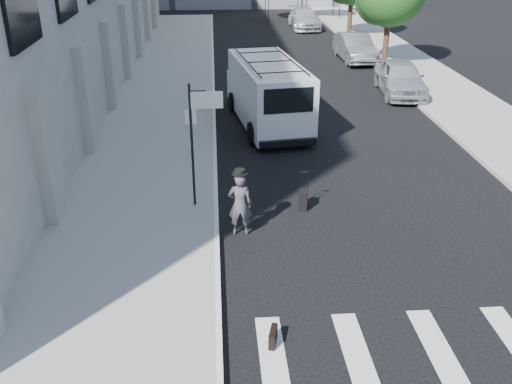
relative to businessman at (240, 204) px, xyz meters
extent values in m
plane|color=black|center=(1.38, -1.68, -0.86)|extent=(120.00, 120.00, 0.00)
cube|color=gray|center=(-2.87, 14.32, -0.78)|extent=(4.50, 48.00, 0.15)
cube|color=gray|center=(10.38, 18.32, -0.78)|extent=(4.00, 56.00, 0.15)
cylinder|color=black|center=(-1.22, 1.52, 1.04)|extent=(0.07, 0.07, 3.50)
cube|color=white|center=(-1.22, 1.54, 1.89)|extent=(0.30, 0.03, 0.42)
cube|color=white|center=(-0.77, 1.52, 2.34)|extent=(0.85, 0.06, 0.45)
cylinder|color=black|center=(8.98, 18.32, 0.54)|extent=(0.32, 0.32, 2.80)
sphere|color=#174215|center=(8.58, 18.92, 2.70)|extent=(2.66, 2.66, 2.66)
cylinder|color=black|center=(8.98, 27.32, 0.54)|extent=(0.32, 0.32, 2.80)
cylinder|color=black|center=(3.98, 34.92, 0.24)|extent=(0.06, 0.06, 2.20)
cylinder|color=black|center=(6.78, 34.92, 0.24)|extent=(0.06, 0.06, 2.20)
cylinder|color=black|center=(3.98, 37.72, 0.24)|extent=(0.06, 0.06, 2.20)
cylinder|color=black|center=(6.78, 37.72, 0.24)|extent=(0.06, 0.06, 2.20)
cylinder|color=black|center=(7.18, 35.42, 0.24)|extent=(0.06, 0.06, 2.20)
cylinder|color=black|center=(9.98, 35.42, 0.24)|extent=(0.06, 0.06, 2.20)
cylinder|color=black|center=(7.18, 38.22, 0.24)|extent=(0.06, 0.06, 2.20)
cylinder|color=black|center=(9.98, 38.22, 0.24)|extent=(0.06, 0.06, 2.20)
imported|color=#3E3E41|center=(0.00, 0.00, 0.00)|extent=(0.66, 0.46, 1.72)
cube|color=black|center=(0.42, -4.39, -0.69)|extent=(0.23, 0.46, 0.34)
cube|color=black|center=(1.86, 1.32, -0.58)|extent=(0.31, 0.43, 0.56)
cylinder|color=black|center=(1.80, 1.51, -0.05)|extent=(0.02, 0.02, 0.53)
cylinder|color=black|center=(1.99, 1.47, -0.05)|extent=(0.02, 0.02, 0.53)
cube|color=black|center=(1.90, 1.49, 0.21)|extent=(0.22, 0.07, 0.03)
cube|color=silver|center=(1.56, 8.76, 0.50)|extent=(3.00, 6.20, 2.31)
cube|color=silver|center=(1.11, 11.98, -0.03)|extent=(2.21, 1.27, 1.21)
cube|color=black|center=(1.96, 5.83, 1.02)|extent=(1.76, 0.33, 0.88)
cylinder|color=black|center=(0.23, 10.69, -0.44)|extent=(0.42, 0.87, 0.84)
cylinder|color=black|center=(2.31, 10.98, -0.44)|extent=(0.42, 0.87, 0.84)
cylinder|color=black|center=(0.79, 6.65, -0.44)|extent=(0.42, 0.87, 0.84)
cylinder|color=black|center=(2.87, 6.94, -0.44)|extent=(0.42, 0.87, 0.84)
imported|color=#A5A8AD|center=(8.18, 12.85, -0.06)|extent=(2.30, 4.85, 1.60)
imported|color=slate|center=(7.70, 20.18, -0.08)|extent=(1.74, 4.73, 1.55)
imported|color=#ABAEB3|center=(6.43, 31.53, -0.13)|extent=(2.06, 5.04, 1.46)
camera|label=1|loc=(-0.55, -13.10, 6.58)|focal=40.00mm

